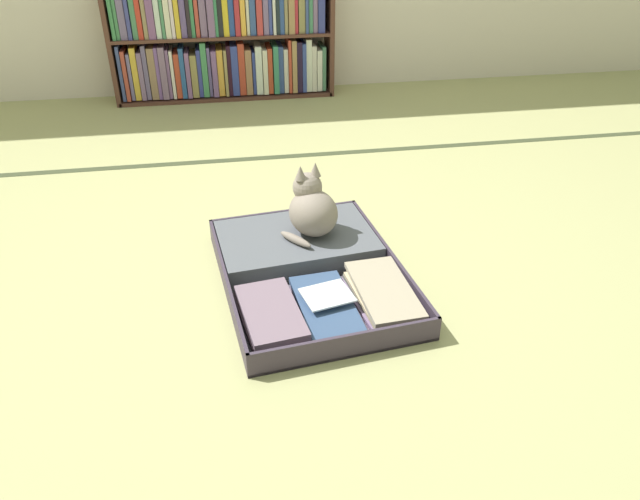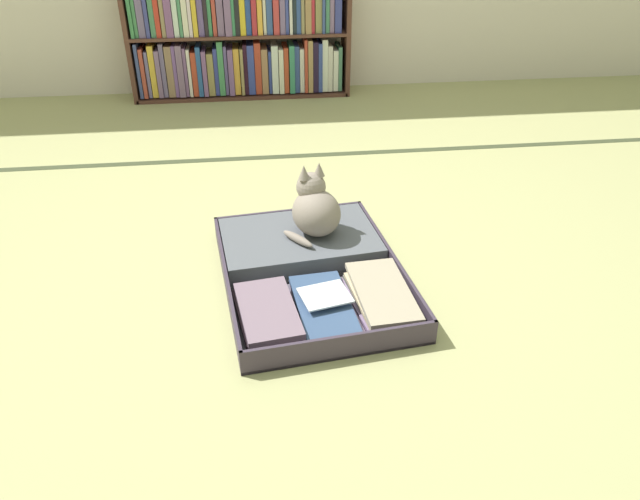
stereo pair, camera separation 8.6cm
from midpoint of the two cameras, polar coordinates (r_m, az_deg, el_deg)
ground_plane at (r=2.33m, az=-2.65°, el=-2.04°), size 10.00×10.00×0.00m
tatami_border at (r=3.33m, az=-4.25°, el=8.81°), size 4.80×0.05×0.00m
bookshelf at (r=4.29m, az=-7.10°, el=19.42°), size 1.48×0.24×0.83m
open_suitcase at (r=2.27m, az=0.09°, el=-1.76°), size 0.74×0.94×0.09m
black_cat at (r=2.36m, az=0.52°, el=3.96°), size 0.27×0.27×0.28m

